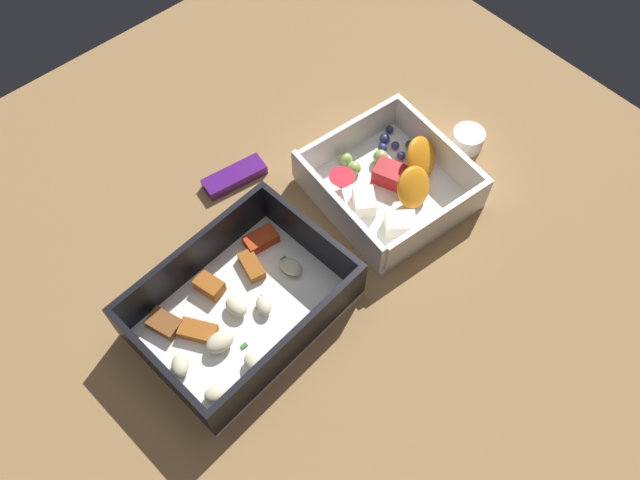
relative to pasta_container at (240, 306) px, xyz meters
The scene contains 5 objects.
table_surface 12.17cm from the pasta_container, ahead, with size 80.00×80.00×2.00cm, color #9E7547.
pasta_container is the anchor object (origin of this frame).
fruit_bowl 20.91cm from the pasta_container, ahead, with size 15.69×16.26×5.16cm.
candy_bar 16.30cm from the pasta_container, 54.44° to the left, with size 7.00×2.40×1.20cm, color #51197A.
paper_cup_liner 32.11cm from the pasta_container, ahead, with size 3.59×3.59×2.19cm, color white.
Camera 1 is at (-23.14, -25.89, 58.21)cm, focal length 35.60 mm.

